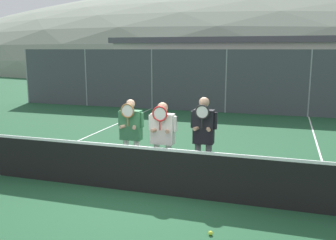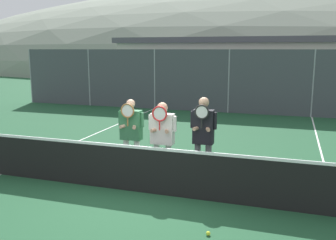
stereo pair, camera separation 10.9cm
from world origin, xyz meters
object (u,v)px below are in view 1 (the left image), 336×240
player_center_right (204,134)px  car_left_of_center (239,87)px  car_far_left (142,83)px  tennis_ball_on_court (211,233)px  player_leftmost (131,131)px  player_center_left (162,134)px

player_center_right → car_left_of_center: (-0.82, 12.82, -0.25)m
car_far_left → tennis_ball_on_court: (6.99, -14.84, -0.88)m
player_leftmost → tennis_ball_on_court: 3.34m
player_center_right → tennis_ball_on_court: 2.47m
player_leftmost → car_left_of_center: player_leftmost is taller
player_leftmost → player_center_right: player_center_right is taller
car_far_left → car_left_of_center: (5.57, 0.13, -0.05)m
player_center_left → tennis_ball_on_court: bearing=-54.8°
player_center_right → car_left_of_center: size_ratio=0.39×
player_center_left → car_far_left: size_ratio=0.37×
player_center_right → car_left_of_center: bearing=93.7°
player_leftmost → player_center_left: 0.79m
tennis_ball_on_court → car_far_left: bearing=115.2°
car_far_left → car_left_of_center: bearing=1.3°
player_leftmost → player_center_right: (1.68, -0.08, 0.07)m
player_center_left → car_far_left: (-5.51, 12.73, -0.14)m
car_left_of_center → tennis_ball_on_court: 15.05m
player_center_left → tennis_ball_on_court: size_ratio=25.54×
player_leftmost → car_left_of_center: size_ratio=0.37×
player_center_right → tennis_ball_on_court: player_center_right is taller
car_far_left → player_center_right: bearing=-63.3°
player_leftmost → player_center_right: size_ratio=0.93×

